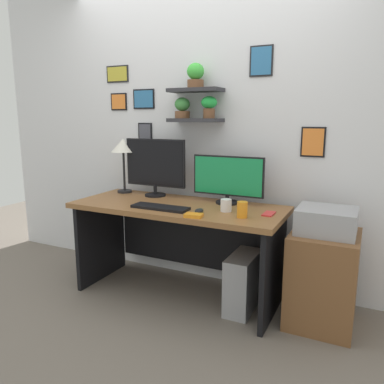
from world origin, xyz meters
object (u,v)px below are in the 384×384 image
(monitor_right, at_px, (228,179))
(scissors_tray, at_px, (194,215))
(monitor_left, at_px, (155,166))
(keyboard, at_px, (160,207))
(water_cup, at_px, (242,210))
(coffee_mug, at_px, (226,205))
(desk_lamp, at_px, (123,149))
(printer, at_px, (327,221))
(desk, at_px, (181,229))
(computer_mouse, at_px, (199,211))
(computer_tower_right, at_px, (243,282))
(drawer_cabinet, at_px, (322,278))
(cell_phone, at_px, (269,214))

(monitor_right, relative_size, scissors_tray, 4.80)
(monitor_left, distance_m, keyboard, 0.54)
(water_cup, bearing_deg, coffee_mug, 145.17)
(desk_lamp, xyz_separation_m, printer, (1.75, -0.15, -0.41))
(coffee_mug, bearing_deg, monitor_right, 108.31)
(desk, relative_size, computer_mouse, 18.41)
(computer_tower_right, bearing_deg, scissors_tray, -134.00)
(coffee_mug, bearing_deg, desk, 167.85)
(coffee_mug, height_order, water_cup, water_cup)
(monitor_left, xyz_separation_m, keyboard, (0.28, -0.39, -0.25))
(computer_mouse, height_order, drawer_cabinet, computer_mouse)
(coffee_mug, height_order, drawer_cabinet, coffee_mug)
(monitor_left, xyz_separation_m, scissors_tray, (0.60, -0.50, -0.25))
(computer_mouse, xyz_separation_m, cell_phone, (0.46, 0.17, -0.01))
(monitor_right, xyz_separation_m, water_cup, (0.24, -0.36, -0.14))
(desk, xyz_separation_m, scissors_tray, (0.27, -0.34, 0.22))
(printer, height_order, computer_tower_right, printer)
(printer, bearing_deg, monitor_right, 168.79)
(keyboard, bearing_deg, desk, 76.51)
(computer_mouse, bearing_deg, desk_lamp, 157.70)
(monitor_right, distance_m, desk_lamp, 1.01)
(coffee_mug, xyz_separation_m, water_cup, (0.16, -0.11, 0.01))
(desk, height_order, keyboard, keyboard)
(cell_phone, bearing_deg, drawer_cabinet, 7.88)
(desk, xyz_separation_m, water_cup, (0.57, -0.20, 0.26))
(computer_tower_right, bearing_deg, desk, 174.58)
(cell_phone, bearing_deg, water_cup, -131.74)
(water_cup, height_order, drawer_cabinet, water_cup)
(scissors_tray, distance_m, water_cup, 0.33)
(computer_mouse, distance_m, computer_tower_right, 0.64)
(monitor_left, bearing_deg, cell_phone, -10.95)
(monitor_left, xyz_separation_m, cell_phone, (1.05, -0.20, -0.26))
(computer_mouse, bearing_deg, computer_tower_right, 28.96)
(monitor_right, distance_m, scissors_tray, 0.53)
(keyboard, xyz_separation_m, coffee_mug, (0.47, 0.14, 0.04))
(cell_phone, relative_size, drawer_cabinet, 0.21)
(monitor_left, relative_size, cell_phone, 4.02)
(monitor_right, height_order, desk_lamp, desk_lamp)
(monitor_right, distance_m, computer_mouse, 0.42)
(monitor_left, distance_m, drawer_cabinet, 1.59)
(keyboard, relative_size, printer, 1.16)
(scissors_tray, bearing_deg, cell_phone, 33.65)
(desk_lamp, bearing_deg, cell_phone, -8.44)
(computer_mouse, height_order, coffee_mug, coffee_mug)
(desk, bearing_deg, printer, 0.56)
(monitor_right, height_order, coffee_mug, monitor_right)
(cell_phone, distance_m, water_cup, 0.22)
(monitor_right, relative_size, computer_mouse, 6.41)
(monitor_left, distance_m, water_cup, 0.99)
(water_cup, bearing_deg, scissors_tray, -155.63)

